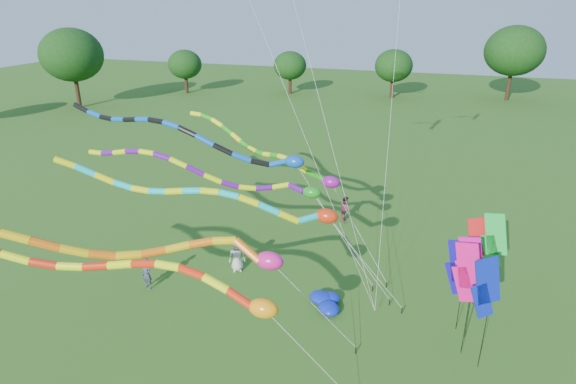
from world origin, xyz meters
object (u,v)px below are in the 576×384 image
(tube_kite_orange, at_px, (145,248))
(tube_kite_red, at_px, (127,273))
(person_b, at_px, (147,274))
(person_c, at_px, (345,209))
(person_a, at_px, (237,256))
(blue_nylon_heap, at_px, (329,305))

(tube_kite_orange, bearing_deg, tube_kite_red, -123.91)
(person_b, relative_size, person_c, 0.98)
(tube_kite_red, height_order, person_b, tube_kite_red)
(person_c, bearing_deg, person_b, 128.73)
(tube_kite_red, bearing_deg, person_a, 80.25)
(tube_kite_red, bearing_deg, tube_kite_orange, 70.36)
(person_a, relative_size, person_b, 1.05)
(tube_kite_red, xyz_separation_m, blue_nylon_heap, (5.49, 6.10, -4.15))
(person_a, distance_m, person_c, 8.41)
(tube_kite_orange, height_order, person_c, tube_kite_orange)
(tube_kite_orange, distance_m, person_c, 15.60)
(tube_kite_orange, distance_m, person_a, 8.17)
(tube_kite_orange, relative_size, person_a, 8.29)
(person_b, xyz_separation_m, person_c, (7.36, 10.22, 0.02))
(person_b, height_order, person_c, person_c)
(blue_nylon_heap, bearing_deg, person_a, 160.73)
(tube_kite_red, distance_m, person_c, 16.30)
(person_b, bearing_deg, person_a, 59.96)
(person_a, xyz_separation_m, person_b, (-3.38, -2.82, -0.04))
(tube_kite_red, relative_size, person_a, 9.09)
(tube_kite_orange, xyz_separation_m, blue_nylon_heap, (5.31, 5.26, -4.68))
(person_c, bearing_deg, tube_kite_orange, 148.62)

